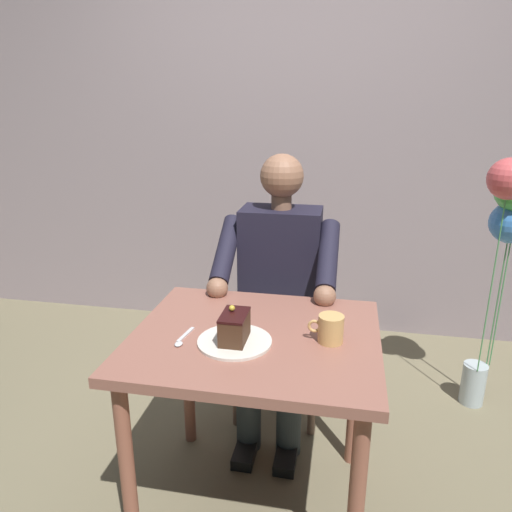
% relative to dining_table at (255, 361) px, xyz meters
% --- Properties ---
extents(ground_plane, '(14.00, 14.00, 0.00)m').
position_rel_dining_table_xyz_m(ground_plane, '(0.00, 0.00, -0.63)').
color(ground_plane, '#736A50').
extents(cafe_rear_panel, '(6.40, 0.12, 3.00)m').
position_rel_dining_table_xyz_m(cafe_rear_panel, '(0.00, -1.66, 0.87)').
color(cafe_rear_panel, gray).
rests_on(cafe_rear_panel, ground).
extents(dining_table, '(0.85, 0.72, 0.73)m').
position_rel_dining_table_xyz_m(dining_table, '(0.00, 0.00, 0.00)').
color(dining_table, '#8F594A').
rests_on(dining_table, ground).
extents(chair, '(0.42, 0.42, 0.91)m').
position_rel_dining_table_xyz_m(chair, '(0.00, -0.70, -0.12)').
color(chair, '#876756').
rests_on(chair, ground).
extents(seated_person, '(0.53, 0.58, 1.28)m').
position_rel_dining_table_xyz_m(seated_person, '(0.00, -0.53, 0.04)').
color(seated_person, black).
rests_on(seated_person, ground).
extents(dessert_plate, '(0.25, 0.25, 0.01)m').
position_rel_dining_table_xyz_m(dessert_plate, '(0.05, 0.08, 0.11)').
color(dessert_plate, silver).
rests_on(dessert_plate, dining_table).
extents(cake_slice, '(0.08, 0.13, 0.12)m').
position_rel_dining_table_xyz_m(cake_slice, '(0.05, 0.08, 0.16)').
color(cake_slice, '#432919').
rests_on(cake_slice, dessert_plate).
extents(coffee_cup, '(0.12, 0.08, 0.09)m').
position_rel_dining_table_xyz_m(coffee_cup, '(-0.26, 0.01, 0.15)').
color(coffee_cup, tan).
rests_on(coffee_cup, dining_table).
extents(dessert_spoon, '(0.03, 0.14, 0.01)m').
position_rel_dining_table_xyz_m(dessert_spoon, '(0.23, 0.09, 0.11)').
color(dessert_spoon, silver).
rests_on(dessert_spoon, dining_table).
extents(balloon_display, '(0.28, 0.27, 1.27)m').
position_rel_dining_table_xyz_m(balloon_display, '(-1.02, -0.85, 0.35)').
color(balloon_display, '#B2C1C6').
rests_on(balloon_display, ground).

